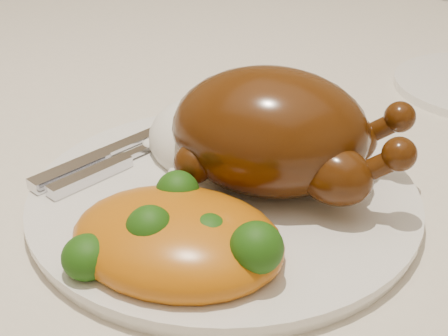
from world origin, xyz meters
The scene contains 7 objects.
dining_table centered at (0.00, 0.00, 0.67)m, with size 1.60×0.90×0.76m.
tablecloth centered at (0.00, 0.00, 0.74)m, with size 1.73×1.03×0.18m.
dinner_plate centered at (0.04, -0.20, 0.77)m, with size 0.30×0.30×0.01m, color white.
roast_chicken centered at (0.07, -0.17, 0.83)m, with size 0.20×0.16×0.10m.
rice_mound centered at (0.00, -0.15, 0.79)m, with size 0.16×0.16×0.07m.
mac_and_cheese centered at (0.07, -0.28, 0.79)m, with size 0.17×0.15×0.06m.
cutlery centered at (-0.06, -0.23, 0.79)m, with size 0.04×0.17×0.01m.
Camera 1 is at (0.29, -0.52, 1.03)m, focal length 50.00 mm.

